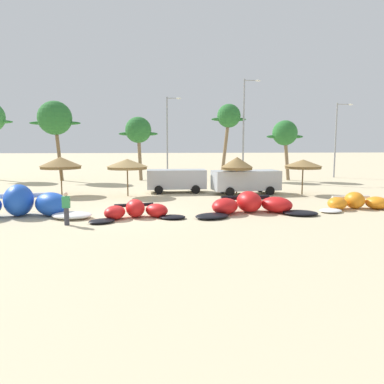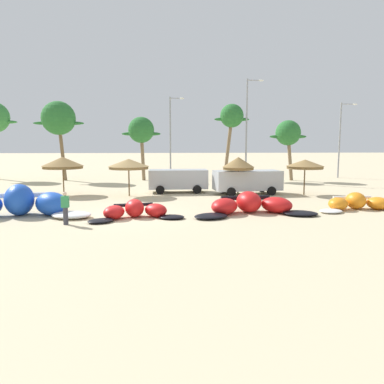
% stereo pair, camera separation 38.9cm
% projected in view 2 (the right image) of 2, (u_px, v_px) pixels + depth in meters
% --- Properties ---
extents(ground_plane, '(260.00, 260.00, 0.00)m').
position_uv_depth(ground_plane, '(129.00, 215.00, 20.99)').
color(ground_plane, beige).
extents(kite_left, '(7.97, 4.49, 1.73)m').
position_uv_depth(kite_left, '(18.00, 205.00, 20.46)').
color(kite_left, white).
rests_on(kite_left, ground).
extents(kite_left_of_center, '(5.15, 2.95, 0.97)m').
position_uv_depth(kite_left_of_center, '(135.00, 211.00, 20.15)').
color(kite_left_of_center, black).
rests_on(kite_left_of_center, ground).
extents(kite_center, '(7.27, 3.71, 1.21)m').
position_uv_depth(kite_center, '(251.00, 205.00, 21.45)').
color(kite_center, black).
rests_on(kite_center, ground).
extents(kite_right_of_center, '(5.74, 2.61, 1.02)m').
position_uv_depth(kite_right_of_center, '(358.00, 203.00, 22.60)').
color(kite_right_of_center, white).
rests_on(kite_right_of_center, ground).
extents(beach_umbrella_near_van, '(3.13, 3.13, 2.92)m').
position_uv_depth(beach_umbrella_near_van, '(63.00, 163.00, 28.79)').
color(beach_umbrella_near_van, brown).
rests_on(beach_umbrella_near_van, ground).
extents(beach_umbrella_middle, '(3.07, 3.07, 2.80)m').
position_uv_depth(beach_umbrella_middle, '(129.00, 164.00, 28.21)').
color(beach_umbrella_middle, brown).
rests_on(beach_umbrella_middle, ground).
extents(beach_umbrella_near_palms, '(2.40, 2.40, 2.93)m').
position_uv_depth(beach_umbrella_near_palms, '(238.00, 163.00, 28.22)').
color(beach_umbrella_near_palms, brown).
rests_on(beach_umbrella_near_palms, ground).
extents(beach_umbrella_outermost, '(2.86, 2.86, 2.71)m').
position_uv_depth(beach_umbrella_outermost, '(305.00, 164.00, 28.86)').
color(beach_umbrella_outermost, brown).
rests_on(beach_umbrella_outermost, ground).
extents(parked_van, '(5.36, 2.74, 1.84)m').
position_uv_depth(parked_van, '(246.00, 180.00, 29.40)').
color(parked_van, '#B2B7BC').
rests_on(parked_van, ground).
extents(parked_car_second, '(4.73, 2.31, 1.84)m').
position_uv_depth(parked_car_second, '(177.00, 179.00, 30.46)').
color(parked_car_second, '#B2B7BC').
rests_on(parked_car_second, ground).
extents(person_near_kites, '(0.36, 0.24, 1.62)m').
position_uv_depth(person_near_kites, '(65.00, 208.00, 18.43)').
color(person_near_kites, '#383842').
rests_on(person_near_kites, ground).
extents(palm_left, '(5.27, 3.51, 8.30)m').
position_uv_depth(palm_left, '(58.00, 119.00, 39.51)').
color(palm_left, brown).
rests_on(palm_left, ground).
extents(palm_left_of_gap, '(4.11, 2.74, 6.70)m').
position_uv_depth(palm_left_of_gap, '(141.00, 131.00, 39.87)').
color(palm_left_of_gap, '#7F6647').
rests_on(palm_left_of_gap, ground).
extents(palm_center_left, '(3.80, 2.53, 8.14)m').
position_uv_depth(palm_center_left, '(232.00, 118.00, 40.73)').
color(palm_center_left, '#7F6647').
rests_on(palm_center_left, ground).
extents(palm_center_right, '(3.96, 2.64, 6.34)m').
position_uv_depth(palm_center_right, '(288.00, 134.00, 39.78)').
color(palm_center_right, '#7F6647').
rests_on(palm_center_right, ground).
extents(lamppost_west, '(1.69, 0.24, 9.11)m').
position_uv_depth(lamppost_west, '(171.00, 133.00, 43.00)').
color(lamppost_west, gray).
rests_on(lamppost_west, ground).
extents(lamppost_west_center, '(1.80, 0.24, 10.57)m').
position_uv_depth(lamppost_west_center, '(248.00, 125.00, 39.78)').
color(lamppost_west_center, gray).
rests_on(lamppost_west_center, ground).
extents(lamppost_east_center, '(1.94, 0.24, 8.46)m').
position_uv_depth(lamppost_east_center, '(341.00, 136.00, 42.98)').
color(lamppost_east_center, gray).
rests_on(lamppost_east_center, ground).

